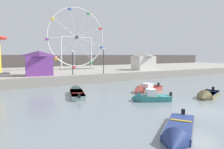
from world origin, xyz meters
TOP-DOWN VIEW (x-y plane):
  - ground_plane at (0.00, 0.00)m, footprint 240.00×240.00m
  - quay_promenade at (0.00, 30.24)m, footprint 110.00×24.60m
  - distant_town_skyline at (0.00, 55.76)m, footprint 140.00×3.00m
  - motorboat_seafoam at (-6.20, 11.11)m, footprint 2.80×5.84m
  - motorboat_faded_red at (1.48, 8.62)m, footprint 4.98×2.37m
  - motorboat_navy_blue at (-5.58, -2.60)m, footprint 5.11×4.23m
  - motorboat_teal_painted at (-1.35, 4.80)m, footprint 3.92×2.86m
  - motorboat_olive_wood at (4.76, 2.85)m, footprint 4.60×2.92m
  - ferris_wheel_white_frame at (1.11, 30.84)m, footprint 12.55×1.20m
  - carnival_booth_purple_stall at (-8.37, 20.74)m, footprint 4.28×3.60m
  - carnival_booth_white_ticket at (12.12, 22.25)m, footprint 4.55×3.74m
  - promenade_lamp_near at (-3.95, 18.80)m, footprint 0.32×0.32m
  - promenade_lamp_far at (1.03, 18.50)m, footprint 0.32×0.32m

SIDE VIEW (x-z plane):
  - ground_plane at x=0.00m, z-range 0.00..0.00m
  - motorboat_navy_blue at x=-5.58m, z-range -0.48..0.89m
  - motorboat_seafoam at x=-6.20m, z-range -0.40..0.88m
  - motorboat_olive_wood at x=4.76m, z-range -0.43..0.94m
  - motorboat_faded_red at x=1.48m, z-range -0.36..0.99m
  - motorboat_teal_painted at x=-1.35m, z-range -0.42..1.11m
  - quay_promenade at x=0.00m, z-range 0.00..1.39m
  - distant_town_skyline at x=0.00m, z-range 0.00..4.40m
  - carnival_booth_white_ticket at x=12.12m, z-range 1.46..4.94m
  - carnival_booth_purple_stall at x=-8.37m, z-range 1.46..5.03m
  - promenade_lamp_near at x=-3.95m, z-range 1.98..5.63m
  - promenade_lamp_far at x=1.03m, z-range 2.01..6.10m
  - ferris_wheel_white_frame at x=1.11m, z-range 1.42..14.30m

